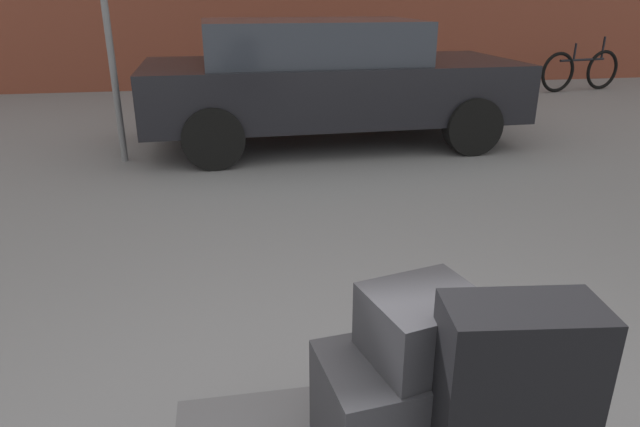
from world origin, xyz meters
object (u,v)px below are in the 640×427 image
(bollard_kerb_near, at_px, (384,88))
(no_parking_sign, at_px, (105,7))
(duffel_bag_charcoal_rear_left, at_px, (418,401))
(bollard_kerb_mid, at_px, (474,86))
(duffel_bag_charcoal_topmost_pile, at_px, (424,326))
(parked_car, at_px, (326,79))
(bicycle_leaning, at_px, (581,70))
(suitcase_black_rear_right, at_px, (510,409))

(bollard_kerb_near, relative_size, no_parking_sign, 0.26)
(duffel_bag_charcoal_rear_left, relative_size, bollard_kerb_near, 0.89)
(duffel_bag_charcoal_rear_left, xyz_separation_m, bollard_kerb_mid, (3.39, 7.08, -0.17))
(duffel_bag_charcoal_topmost_pile, distance_m, bollard_kerb_near, 7.35)
(parked_car, xyz_separation_m, bicycle_leaning, (5.36, 3.05, -0.39))
(bicycle_leaning, distance_m, bollard_kerb_near, 4.29)
(duffel_bag_charcoal_topmost_pile, bearing_deg, bollard_kerb_mid, 50.79)
(duffel_bag_charcoal_rear_left, bearing_deg, duffel_bag_charcoal_topmost_pile, 0.00)
(bollard_kerb_mid, bearing_deg, bollard_kerb_near, 180.00)
(bollard_kerb_mid, bearing_deg, bicycle_leaning, 24.48)
(bicycle_leaning, bearing_deg, bollard_kerb_near, -163.70)
(suitcase_black_rear_right, distance_m, duffel_bag_charcoal_topmost_pile, 0.32)
(suitcase_black_rear_right, relative_size, no_parking_sign, 0.25)
(duffel_bag_charcoal_rear_left, xyz_separation_m, bicycle_leaning, (6.04, 8.28, -0.14))
(bicycle_leaning, relative_size, bollard_kerb_mid, 2.58)
(suitcase_black_rear_right, height_order, no_parking_sign, no_parking_sign)
(bollard_kerb_near, height_order, no_parking_sign, no_parking_sign)
(duffel_bag_charcoal_rear_left, bearing_deg, no_parking_sign, 101.64)
(duffel_bag_charcoal_rear_left, distance_m, parked_car, 5.28)
(duffel_bag_charcoal_topmost_pile, height_order, parked_car, parked_car)
(duffel_bag_charcoal_topmost_pile, distance_m, no_parking_sign, 5.14)
(parked_car, distance_m, no_parking_sign, 2.48)
(no_parking_sign, bearing_deg, duffel_bag_charcoal_topmost_pile, -71.32)
(duffel_bag_charcoal_topmost_pile, bearing_deg, duffel_bag_charcoal_rear_left, 0.00)
(duffel_bag_charcoal_rear_left, xyz_separation_m, bollard_kerb_near, (1.92, 7.08, -0.17))
(parked_car, bearing_deg, bicycle_leaning, 29.64)
(suitcase_black_rear_right, distance_m, bicycle_leaning, 10.35)
(duffel_bag_charcoal_rear_left, height_order, bollard_kerb_near, duffel_bag_charcoal_rear_left)
(bicycle_leaning, bearing_deg, duffel_bag_charcoal_topmost_pile, -126.09)
(bollard_kerb_mid, bearing_deg, suitcase_black_rear_right, -113.80)
(duffel_bag_charcoal_rear_left, height_order, bollard_kerb_mid, duffel_bag_charcoal_rear_left)
(parked_car, bearing_deg, bollard_kerb_mid, 34.20)
(parked_car, height_order, bollard_kerb_mid, parked_car)
(duffel_bag_charcoal_topmost_pile, height_order, bollard_kerb_near, duffel_bag_charcoal_topmost_pile)
(bicycle_leaning, distance_m, no_parking_sign, 8.50)
(suitcase_black_rear_right, xyz_separation_m, bollard_kerb_mid, (3.23, 7.32, -0.32))
(duffel_bag_charcoal_rear_left, xyz_separation_m, parked_car, (0.68, 5.23, 0.25))
(duffel_bag_charcoal_topmost_pile, bearing_deg, bollard_kerb_near, 61.23)
(parked_car, xyz_separation_m, no_parking_sign, (-2.30, -0.42, 0.81))
(bicycle_leaning, bearing_deg, bollard_kerb_mid, -155.52)
(suitcase_black_rear_right, distance_m, no_parking_sign, 5.44)
(bollard_kerb_near, xyz_separation_m, bollard_kerb_mid, (1.47, 0.00, 0.00))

